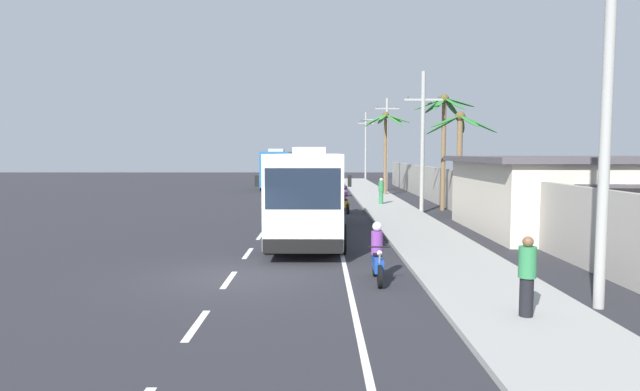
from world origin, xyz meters
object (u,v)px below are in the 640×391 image
(pedestrian_midwalk, at_px, (382,190))
(utility_pole_distant, at_px, (367,145))
(coach_bus_foreground, at_px, (310,190))
(coach_bus_far_lane, at_px, (278,168))
(motorcycle_beside_bus, at_px, (346,202))
(utility_pole_nearest, at_px, (609,81))
(utility_pole_far, at_px, (387,141))
(pedestrian_near_kerb, at_px, (528,275))
(utility_pole_mid, at_px, (424,140))
(palm_second, at_px, (445,124))
(palm_third, at_px, (460,142))
(palm_nearest, at_px, (387,132))
(motorcycle_trailing, at_px, (378,257))

(pedestrian_midwalk, xyz_separation_m, utility_pole_distant, (1.86, 34.08, 3.48))
(coach_bus_foreground, bearing_deg, coach_bus_far_lane, 97.05)
(motorcycle_beside_bus, distance_m, utility_pole_nearest, 20.44)
(coach_bus_far_lane, xyz_separation_m, utility_pole_far, (10.29, -2.53, 2.59))
(coach_bus_foreground, height_order, pedestrian_midwalk, coach_bus_foreground)
(pedestrian_near_kerb, bearing_deg, utility_pole_mid, 8.66)
(palm_second, height_order, palm_third, palm_second)
(utility_pole_distant, xyz_separation_m, palm_third, (1.80, -39.55, -0.41))
(palm_third, bearing_deg, coach_bus_foreground, -139.35)
(motorcycle_beside_bus, height_order, palm_nearest, palm_nearest)
(utility_pole_nearest, xyz_separation_m, palm_nearest, (-1.01, 31.64, 0.10))
(coach_bus_far_lane, distance_m, utility_pole_distant, 19.54)
(coach_bus_far_lane, height_order, utility_pole_mid, utility_pole_mid)
(motorcycle_beside_bus, height_order, utility_pole_nearest, utility_pole_nearest)
(motorcycle_beside_bus, relative_size, utility_pole_far, 0.23)
(palm_second, bearing_deg, motorcycle_trailing, -108.09)
(motorcycle_trailing, distance_m, utility_pole_distant, 55.04)
(motorcycle_trailing, bearing_deg, utility_pole_mid, 75.30)
(pedestrian_near_kerb, bearing_deg, palm_second, 4.91)
(coach_bus_foreground, distance_m, utility_pole_nearest, 13.08)
(palm_nearest, bearing_deg, utility_pole_nearest, -88.16)
(motorcycle_trailing, bearing_deg, coach_bus_far_lane, 98.55)
(utility_pole_nearest, distance_m, utility_pole_mid, 19.12)
(coach_bus_far_lane, xyz_separation_m, motorcycle_beside_bus, (5.67, -21.35, -1.36))
(coach_bus_foreground, height_order, palm_third, palm_third)
(motorcycle_beside_bus, distance_m, utility_pole_distant, 38.37)
(motorcycle_beside_bus, xyz_separation_m, palm_third, (6.18, -1.63, 3.46))
(utility_pole_mid, height_order, utility_pole_far, utility_pole_far)
(coach_bus_foreground, xyz_separation_m, palm_nearest, (5.76, 20.89, 3.22))
(coach_bus_foreground, relative_size, motorcycle_beside_bus, 6.18)
(motorcycle_trailing, height_order, pedestrian_near_kerb, pedestrian_near_kerb)
(utility_pole_distant, bearing_deg, motorcycle_beside_bus, -96.59)
(palm_third, bearing_deg, palm_nearest, 99.71)
(motorcycle_beside_bus, height_order, palm_second, palm_second)
(utility_pole_far, relative_size, palm_nearest, 1.26)
(utility_pole_mid, bearing_deg, palm_third, -37.46)
(palm_nearest, bearing_deg, motorcycle_beside_bus, -107.21)
(coach_bus_far_lane, bearing_deg, palm_second, -59.90)
(palm_nearest, height_order, palm_third, palm_nearest)
(pedestrian_midwalk, relative_size, utility_pole_mid, 0.21)
(motorcycle_trailing, xyz_separation_m, utility_pole_mid, (4.34, 16.54, 3.57))
(coach_bus_far_lane, height_order, utility_pole_distant, utility_pole_distant)
(coach_bus_far_lane, relative_size, palm_second, 1.57)
(utility_pole_distant, bearing_deg, palm_second, -87.50)
(palm_second, bearing_deg, pedestrian_near_kerb, -98.42)
(pedestrian_near_kerb, bearing_deg, utility_pole_nearest, -49.54)
(utility_pole_mid, relative_size, utility_pole_far, 0.95)
(coach_bus_foreground, bearing_deg, utility_pole_mid, 52.64)
(coach_bus_far_lane, xyz_separation_m, pedestrian_near_kerb, (8.43, -41.77, -1.00))
(coach_bus_foreground, relative_size, utility_pole_mid, 1.49)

